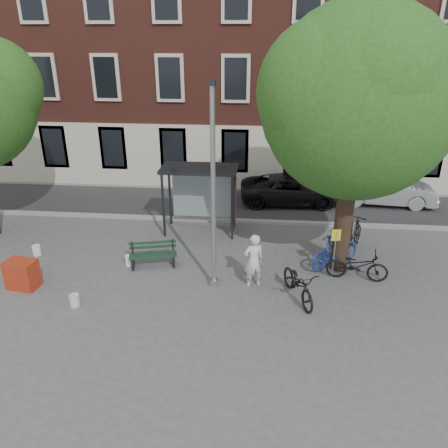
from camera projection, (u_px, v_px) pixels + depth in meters
name	position (u px, v px, depth m)	size (l,w,h in m)	color
ground	(214.00, 286.00, 13.59)	(90.00, 90.00, 0.00)	#4C4C4F
road	(232.00, 204.00, 19.96)	(40.00, 4.00, 0.01)	#28282B
curb_near	(228.00, 220.00, 18.12)	(40.00, 0.25, 0.12)	gray
curb_far	(235.00, 189.00, 21.76)	(40.00, 0.25, 0.12)	gray
building_row	(241.00, 37.00, 22.59)	(30.00, 8.00, 14.00)	brown
lamppost	(213.00, 202.00, 12.46)	(0.28, 0.35, 6.11)	#9EA0A3
tree_right	(360.00, 95.00, 12.23)	(5.76, 5.60, 8.20)	black
bus_shelter	(210.00, 184.00, 16.60)	(2.85, 1.45, 2.62)	#1E2328
painter	(254.00, 261.00, 13.26)	(0.64, 0.42, 1.74)	silver
bench	(153.00, 256.00, 14.61)	(1.65, 0.85, 0.81)	#1E2328
bike_a	(357.00, 265.00, 13.74)	(0.66, 1.91, 1.00)	black
bike_b	(335.00, 250.00, 14.43)	(0.58, 2.06, 1.24)	navy
bike_c	(298.00, 284.00, 12.71)	(0.70, 2.00, 1.05)	black
bike_d	(353.00, 236.00, 15.45)	(0.59, 2.09, 1.25)	black
car_dark	(291.00, 189.00, 19.91)	(2.13, 4.63, 1.29)	black
car_silver	(385.00, 189.00, 19.74)	(1.54, 4.41, 1.45)	#9A9EA2
red_stand	(22.00, 274.00, 13.34)	(0.90, 0.60, 0.90)	#9E2B15
blue_crate	(19.00, 265.00, 14.61)	(0.55, 0.40, 0.20)	#214098
bucket_a	(75.00, 300.00, 12.53)	(0.28, 0.28, 0.36)	silver
bucket_b	(129.00, 260.00, 14.72)	(0.28, 0.28, 0.36)	white
bucket_c	(37.00, 250.00, 15.40)	(0.28, 0.28, 0.36)	white
notice_sign	(335.00, 244.00, 13.62)	(0.29, 0.08, 1.67)	#9EA0A3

